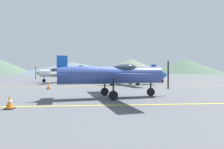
% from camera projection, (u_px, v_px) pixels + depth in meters
% --- Properties ---
extents(ground_plane, '(400.00, 400.00, 0.00)m').
position_uv_depth(ground_plane, '(109.00, 96.00, 12.30)').
color(ground_plane, '#54565B').
extents(apron_line_near, '(80.00, 0.16, 0.01)m').
position_uv_depth(apron_line_near, '(114.00, 105.00, 8.86)').
color(apron_line_near, yellow).
rests_on(apron_line_near, ground_plane).
extents(apron_line_far, '(80.00, 0.16, 0.01)m').
position_uv_depth(apron_line_far, '(104.00, 87.00, 20.10)').
color(apron_line_far, yellow).
rests_on(apron_line_far, ground_plane).
extents(airplane_near, '(7.27, 8.31, 2.49)m').
position_uv_depth(airplane_near, '(116.00, 75.00, 11.58)').
color(airplane_near, '#33478C').
rests_on(airplane_near, ground_plane).
extents(airplane_mid, '(7.28, 8.27, 2.49)m').
position_uv_depth(airplane_mid, '(130.00, 73.00, 22.61)').
color(airplane_mid, '#33478C').
rests_on(airplane_mid, ground_plane).
extents(airplane_far, '(7.27, 8.31, 2.49)m').
position_uv_depth(airplane_far, '(59.00, 73.00, 27.50)').
color(airplane_far, silver).
rests_on(airplane_far, ground_plane).
extents(airplane_back, '(7.28, 8.29, 2.49)m').
position_uv_depth(airplane_back, '(112.00, 73.00, 35.09)').
color(airplane_back, silver).
rests_on(airplane_back, ground_plane).
extents(car_sedan, '(2.74, 4.59, 1.62)m').
position_uv_depth(car_sedan, '(155.00, 77.00, 29.41)').
color(car_sedan, red).
rests_on(car_sedan, ground_plane).
extents(traffic_cone_front, '(0.36, 0.36, 0.59)m').
position_uv_depth(traffic_cone_front, '(49.00, 86.00, 17.15)').
color(traffic_cone_front, black).
rests_on(traffic_cone_front, ground_plane).
extents(traffic_cone_side, '(0.36, 0.36, 0.59)m').
position_uv_depth(traffic_cone_side, '(9.00, 102.00, 7.95)').
color(traffic_cone_side, black).
rests_on(traffic_cone_side, ground_plane).
extents(hill_centerleft, '(88.18, 88.18, 9.07)m').
position_uv_depth(hill_centerleft, '(73.00, 68.00, 146.51)').
color(hill_centerleft, slate).
rests_on(hill_centerleft, ground_plane).
extents(hill_centerright, '(50.66, 50.66, 10.82)m').
position_uv_depth(hill_centerright, '(131.00, 66.00, 134.05)').
color(hill_centerright, slate).
rests_on(hill_centerright, ground_plane).
extents(hill_right, '(61.42, 61.42, 12.51)m').
position_uv_depth(hill_right, '(185.00, 66.00, 159.09)').
color(hill_right, '#4C6651').
rests_on(hill_right, ground_plane).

